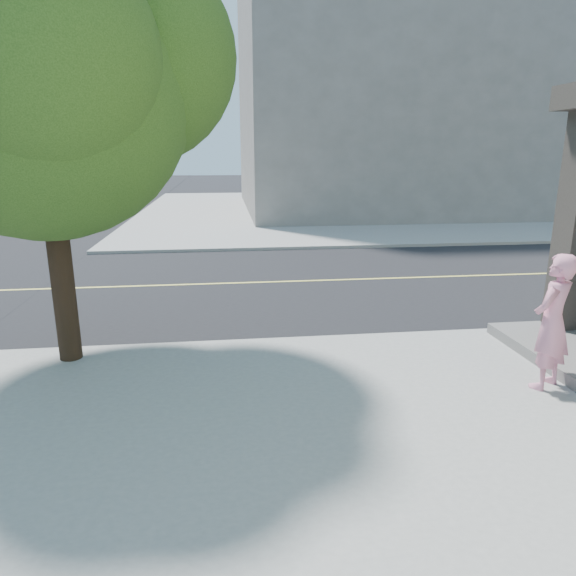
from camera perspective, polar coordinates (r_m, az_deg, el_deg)
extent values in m
plane|color=black|center=(9.93, -28.24, -6.69)|extent=(140.00, 140.00, 0.00)
cube|color=black|center=(14.02, -21.90, 0.00)|extent=(140.00, 9.00, 0.01)
cube|color=gray|center=(31.87, 11.07, 8.73)|extent=(29.00, 25.00, 0.12)
cube|color=slate|center=(32.55, 12.34, 21.26)|extent=(18.00, 16.00, 14.00)
imported|color=pink|center=(7.96, 27.35, -3.39)|extent=(0.84, 0.77, 1.93)
cylinder|color=black|center=(8.63, -24.15, 3.70)|extent=(0.35, 0.35, 3.50)
sphere|color=#355A1B|center=(8.55, -25.90, 19.19)|extent=(4.28, 4.28, 4.28)
sphere|color=#355A1B|center=(8.92, -17.36, 23.51)|extent=(3.30, 3.30, 3.30)
sphere|color=#355A1B|center=(7.46, -25.84, 22.31)|extent=(2.92, 2.92, 2.92)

